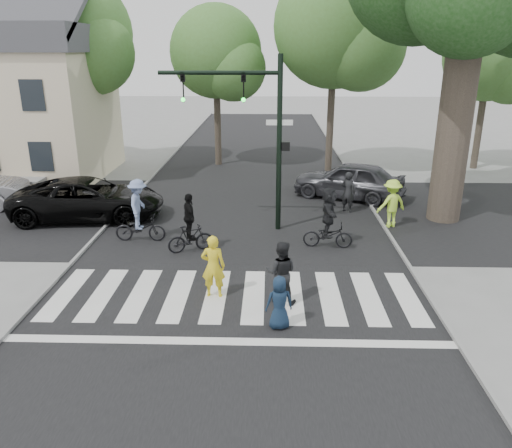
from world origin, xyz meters
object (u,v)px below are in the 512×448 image
at_px(pedestrian_child, 279,303).
at_px(cyclist_right, 328,221).
at_px(car_grey, 349,180).
at_px(pedestrian_adult, 281,273).
at_px(car_suv, 88,199).
at_px(cyclist_left, 139,215).
at_px(pedestrian_woman, 213,266).
at_px(traffic_signal, 254,119).
at_px(cyclist_mid, 190,228).

relative_size(pedestrian_child, cyclist_right, 0.64).
bearing_deg(pedestrian_child, car_grey, -116.92).
distance_m(pedestrian_adult, car_suv, 9.69).
relative_size(cyclist_left, car_grey, 0.45).
relative_size(pedestrian_woman, cyclist_right, 0.84).
height_order(traffic_signal, car_suv, traffic_signal).
height_order(traffic_signal, cyclist_right, traffic_signal).
height_order(pedestrian_child, car_grey, car_grey).
distance_m(pedestrian_woman, cyclist_left, 4.88).
height_order(traffic_signal, cyclist_left, traffic_signal).
relative_size(cyclist_mid, cyclist_right, 0.95).
bearing_deg(pedestrian_woman, traffic_signal, -98.42).
xyz_separation_m(pedestrian_child, cyclist_mid, (-2.76, 4.57, 0.14)).
relative_size(car_suv, car_grey, 1.18).
xyz_separation_m(pedestrian_adult, cyclist_left, (-4.63, 4.22, 0.09)).
bearing_deg(pedestrian_adult, cyclist_left, -34.37).
relative_size(pedestrian_woman, pedestrian_child, 1.31).
xyz_separation_m(cyclist_mid, car_suv, (-4.35, 3.20, -0.01)).
bearing_deg(car_suv, cyclist_left, -137.25).
bearing_deg(traffic_signal, cyclist_left, -160.98).
bearing_deg(pedestrian_child, pedestrian_woman, -53.02).
bearing_deg(car_suv, pedestrian_woman, -143.81).
height_order(cyclist_mid, cyclist_right, cyclist_right).
distance_m(cyclist_left, cyclist_mid, 2.03).
distance_m(traffic_signal, car_grey, 6.46).
distance_m(cyclist_left, car_suv, 3.43).
relative_size(pedestrian_adult, car_suv, 0.30).
xyz_separation_m(pedestrian_woman, cyclist_right, (3.33, 3.51, 0.06)).
bearing_deg(pedestrian_adult, traffic_signal, -73.44).
relative_size(traffic_signal, pedestrian_woman, 3.55).
bearing_deg(pedestrian_child, traffic_signal, -94.04).
relative_size(pedestrian_adult, cyclist_mid, 0.87).
distance_m(pedestrian_child, cyclist_left, 7.13).
xyz_separation_m(pedestrian_child, cyclist_right, (1.65, 5.04, 0.25)).
distance_m(pedestrian_child, pedestrian_adult, 1.25).
relative_size(pedestrian_woman, cyclist_mid, 0.88).
height_order(traffic_signal, pedestrian_child, traffic_signal).
height_order(cyclist_left, cyclist_right, cyclist_left).
relative_size(pedestrian_child, cyclist_left, 0.61).
distance_m(pedestrian_woman, cyclist_mid, 3.22).
height_order(pedestrian_woman, cyclist_right, cyclist_right).
relative_size(pedestrian_woman, car_suv, 0.30).
height_order(cyclist_mid, car_grey, cyclist_mid).
relative_size(traffic_signal, cyclist_right, 2.97).
bearing_deg(cyclist_left, pedestrian_woman, -53.53).
bearing_deg(pedestrian_adult, car_grey, -100.01).
relative_size(pedestrian_adult, cyclist_right, 0.82).
xyz_separation_m(traffic_signal, car_suv, (-6.33, 1.00, -3.13)).
relative_size(traffic_signal, car_grey, 1.27).
distance_m(pedestrian_adult, cyclist_mid, 4.36).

